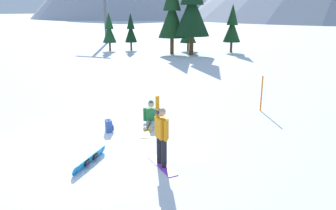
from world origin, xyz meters
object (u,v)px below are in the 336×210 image
object	(u,v)px
pine_tree_twin	(109,30)
ski_lift_tower	(105,1)
snowboarder_foreground	(162,135)
pine_tree_slender	(131,30)
snowboarder_midground	(150,117)
loose_snowboard_far_spare	(90,160)
pine_tree_tall	(188,30)
pine_tree_young	(192,7)
pine_tree_broad	(172,13)
pine_tree_leaning	(232,26)
backpack_blue	(109,126)
trail_marker_pole	(262,94)

from	to	relation	value
pine_tree_twin	ski_lift_tower	xyz separation A→B (m)	(-5.29, 7.03, 3.22)
snowboarder_foreground	pine_tree_slender	distance (m)	29.06
snowboarder_midground	loose_snowboard_far_spare	size ratio (longest dim) A/B	1.02
loose_snowboard_far_spare	pine_tree_twin	size ratio (longest dim) A/B	0.43
snowboarder_foreground	ski_lift_tower	world-z (taller)	ski_lift_tower
pine_tree_tall	pine_tree_young	size ratio (longest dim) A/B	0.49
pine_tree_twin	pine_tree_broad	world-z (taller)	pine_tree_broad
ski_lift_tower	snowboarder_foreground	bearing A→B (deg)	-53.19
pine_tree_leaning	snowboarder_foreground	bearing A→B (deg)	-79.76
pine_tree_tall	pine_tree_young	distance (m)	4.10
pine_tree_leaning	pine_tree_broad	distance (m)	6.52
loose_snowboard_far_spare	pine_tree_leaning	bearing A→B (deg)	96.16
pine_tree_tall	pine_tree_leaning	distance (m)	4.67
pine_tree_twin	pine_tree_broad	size ratio (longest dim) A/B	0.55
pine_tree_slender	ski_lift_tower	xyz separation A→B (m)	(-7.13, 5.61, 3.25)
snowboarder_foreground	snowboarder_midground	distance (m)	3.62
snowboarder_foreground	pine_tree_broad	size ratio (longest dim) A/B	0.27
snowboarder_foreground	snowboarder_midground	bearing A→B (deg)	122.38
snowboarder_foreground	loose_snowboard_far_spare	world-z (taller)	snowboarder_foreground
snowboarder_midground	snowboarder_foreground	bearing A→B (deg)	-57.62
pine_tree_slender	ski_lift_tower	bearing A→B (deg)	141.81
snowboarder_foreground	backpack_blue	bearing A→B (deg)	149.78
trail_marker_pole	pine_tree_tall	distance (m)	22.83
trail_marker_pole	pine_tree_tall	world-z (taller)	pine_tree_tall
snowboarder_foreground	pine_tree_twin	distance (m)	28.93
pine_tree_twin	pine_tree_young	world-z (taller)	pine_tree_young
backpack_blue	snowboarder_foreground	bearing A→B (deg)	-30.22
snowboarder_midground	pine_tree_slender	world-z (taller)	pine_tree_slender
backpack_blue	pine_tree_tall	distance (m)	25.78
snowboarder_foreground	pine_tree_broad	world-z (taller)	pine_tree_broad
pine_tree_twin	trail_marker_pole	bearing A→B (deg)	-41.09
backpack_blue	pine_tree_tall	bearing A→B (deg)	104.85
snowboarder_foreground	pine_tree_tall	size ratio (longest dim) A/B	0.48
trail_marker_pole	pine_tree_twin	bearing A→B (deg)	138.91
loose_snowboard_far_spare	trail_marker_pole	xyz separation A→B (m)	(3.51, 7.42, 0.64)
backpack_blue	loose_snowboard_far_spare	bearing A→B (deg)	-67.40
backpack_blue	pine_tree_leaning	size ratio (longest dim) A/B	0.10
snowboarder_foreground	pine_tree_slender	bearing A→B (deg)	122.17
trail_marker_pole	pine_tree_tall	size ratio (longest dim) A/B	0.38
pine_tree_twin	snowboarder_foreground	bearing A→B (deg)	-53.22
snowboarder_midground	ski_lift_tower	bearing A→B (deg)	127.27
pine_tree_tall	pine_tree_slender	bearing A→B (deg)	-161.67
snowboarder_midground	pine_tree_slender	size ratio (longest dim) A/B	0.44
loose_snowboard_far_spare	pine_tree_twin	bearing A→B (deg)	122.80
pine_tree_young	snowboarder_midground	bearing A→B (deg)	-73.49
loose_snowboard_far_spare	pine_tree_twin	xyz separation A→B (m)	(-15.41, 23.91, 2.10)
pine_tree_twin	pine_tree_broad	xyz separation A→B (m)	(7.27, 0.29, 1.81)
backpack_blue	pine_tree_twin	distance (m)	25.90
backpack_blue	pine_tree_slender	world-z (taller)	pine_tree_slender
snowboarder_foreground	pine_tree_young	bearing A→B (deg)	108.76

